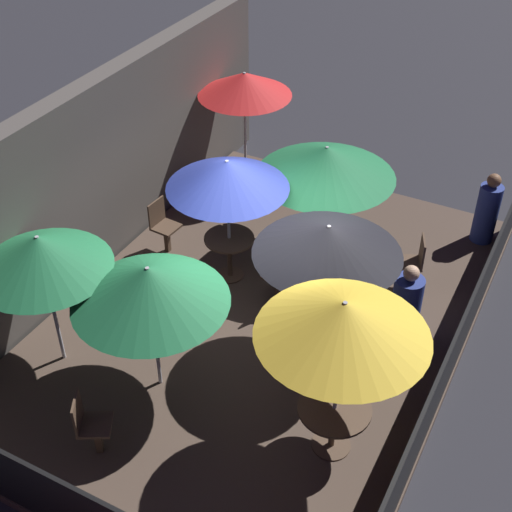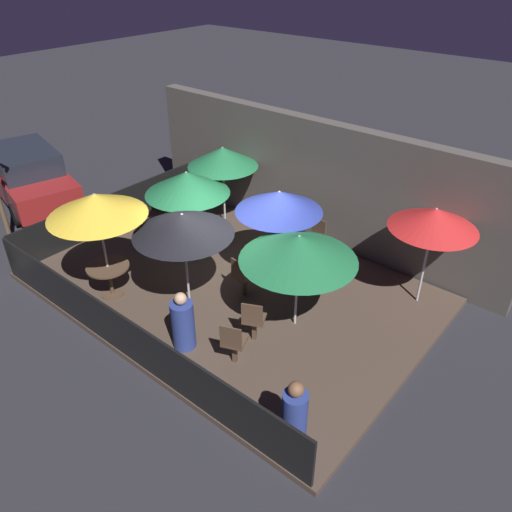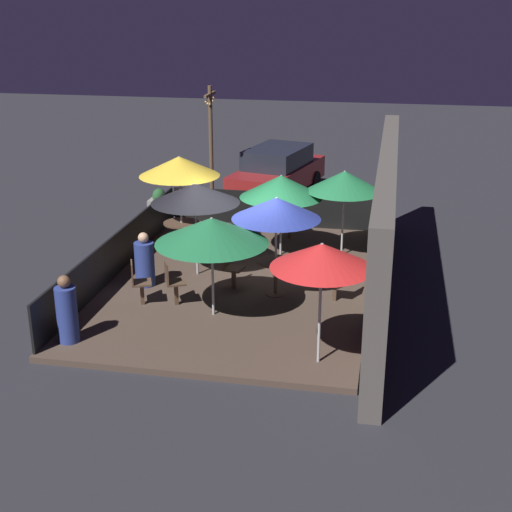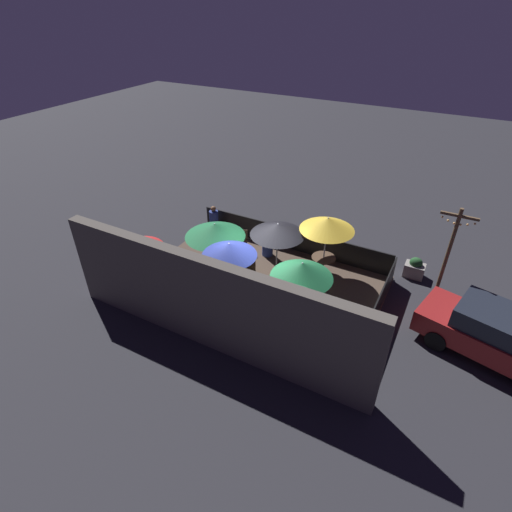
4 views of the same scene
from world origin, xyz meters
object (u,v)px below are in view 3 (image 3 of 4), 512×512
at_px(patio_chair_2, 231,266).
at_px(patio_umbrella_2, 212,231).
at_px(patio_chair_3, 292,219).
at_px(patron_1, 67,312).
at_px(patio_umbrella_4, 281,186).
at_px(patron_0, 145,262).
at_px(patio_umbrella_0, 179,166).
at_px(light_post, 211,142).
at_px(patio_chair_0, 138,281).
at_px(dining_table_0, 182,228).
at_px(parked_car_0, 277,171).
at_px(patio_umbrella_3, 195,193).
at_px(patio_chair_4, 173,281).
at_px(patio_umbrella_6, 344,181).
at_px(patio_chair_1, 338,278).
at_px(patio_umbrella_5, 322,256).
at_px(dining_table_1, 276,268).
at_px(patio_umbrella_1, 276,208).
at_px(planter_box, 159,204).

bearing_deg(patio_chair_2, patio_umbrella_2, -81.93).
bearing_deg(patio_chair_3, patron_1, 35.53).
distance_m(patio_umbrella_4, patron_0, 3.82).
distance_m(patio_umbrella_0, light_post, 4.00).
height_order(patio_chair_3, light_post, light_post).
bearing_deg(patio_chair_2, patio_umbrella_4, 82.17).
bearing_deg(patio_chair_0, dining_table_0, 69.80).
bearing_deg(parked_car_0, patio_chair_0, 5.31).
bearing_deg(patio_chair_0, patio_umbrella_3, 47.31).
bearing_deg(parked_car_0, patio_umbrella_3, 8.71).
relative_size(patio_chair_3, patron_1, 0.73).
bearing_deg(patron_0, patio_umbrella_4, 52.13).
bearing_deg(patio_chair_3, patio_chair_4, 40.41).
bearing_deg(patio_chair_3, patio_umbrella_0, 0.00).
relative_size(patio_umbrella_4, patio_umbrella_6, 0.95).
bearing_deg(patio_chair_0, patio_chair_1, -8.32).
bearing_deg(parked_car_0, patio_chair_4, 9.51).
height_order(dining_table_0, patio_chair_0, patio_chair_0).
bearing_deg(patio_umbrella_6, parked_car_0, -155.35).
xyz_separation_m(light_post, parked_car_0, (-1.85, 1.70, -1.24)).
xyz_separation_m(patio_umbrella_3, light_post, (-5.54, -1.06, 0.05)).
relative_size(patio_chair_2, parked_car_0, 0.20).
distance_m(dining_table_0, patio_chair_3, 2.95).
distance_m(patio_chair_0, parked_car_0, 9.39).
height_order(patio_umbrella_5, patio_chair_4, patio_umbrella_5).
bearing_deg(patio_chair_1, dining_table_1, -0.00).
xyz_separation_m(patio_umbrella_1, patron_0, (0.04, -2.91, -1.38)).
height_order(patio_umbrella_4, dining_table_0, patio_umbrella_4).
bearing_deg(parked_car_0, patio_umbrella_4, 23.83).
bearing_deg(patron_0, patio_umbrella_6, 42.14).
height_order(patio_umbrella_5, patron_1, patio_umbrella_5).
distance_m(patio_chair_1, light_post, 7.93).
relative_size(patio_umbrella_2, planter_box, 2.69).
bearing_deg(dining_table_0, patio_chair_2, 38.75).
relative_size(patio_chair_1, patron_1, 0.72).
relative_size(patio_chair_2, patio_chair_3, 0.96).
height_order(patio_umbrella_2, light_post, light_post).
distance_m(patio_chair_0, planter_box, 6.77).
distance_m(patio_umbrella_4, dining_table_0, 2.75).
bearing_deg(patron_0, planter_box, 113.45).
bearing_deg(patio_umbrella_6, patio_chair_1, 2.93).
xyz_separation_m(patio_chair_3, patron_1, (6.73, -3.18, 0.06)).
bearing_deg(patio_chair_1, patio_umbrella_4, -53.24).
relative_size(patio_umbrella_0, patio_chair_0, 2.54).
xyz_separation_m(patio_umbrella_6, patio_chair_1, (2.83, 0.14, -1.35)).
distance_m(patio_chair_2, patron_1, 3.89).
relative_size(patio_umbrella_5, patio_chair_0, 2.33).
bearing_deg(patio_umbrella_3, patio_chair_3, 149.67).
height_order(patio_umbrella_6, patron_1, patio_umbrella_6).
xyz_separation_m(patio_umbrella_2, dining_table_1, (-1.26, 1.05, -1.17)).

